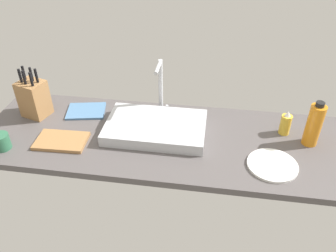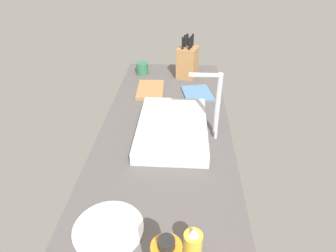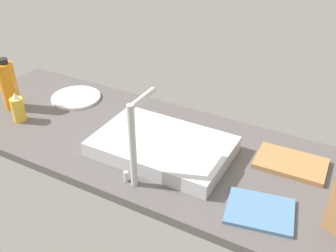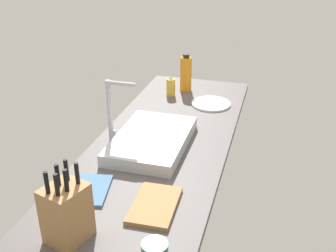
% 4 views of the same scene
% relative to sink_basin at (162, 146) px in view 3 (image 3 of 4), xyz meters
% --- Properties ---
extents(countertop_slab, '(1.90, 0.64, 0.04)m').
position_rel_sink_basin_xyz_m(countertop_slab, '(0.05, -0.04, -0.05)').
color(countertop_slab, '#514C4C').
rests_on(countertop_slab, ground).
extents(sink_basin, '(0.51, 0.33, 0.06)m').
position_rel_sink_basin_xyz_m(sink_basin, '(0.00, 0.00, 0.00)').
color(sink_basin, '#B7BABF').
rests_on(sink_basin, countertop_slab).
extents(faucet, '(0.06, 0.15, 0.31)m').
position_rel_sink_basin_xyz_m(faucet, '(-0.01, 0.19, 0.15)').
color(faucet, '#B7BABF').
rests_on(faucet, countertop_slab).
extents(cutting_board, '(0.26, 0.17, 0.02)m').
position_rel_sink_basin_xyz_m(cutting_board, '(-0.45, -0.16, -0.02)').
color(cutting_board, '#9E7042').
rests_on(cutting_board, countertop_slab).
extents(soap_bottle, '(0.05, 0.05, 0.13)m').
position_rel_sink_basin_xyz_m(soap_bottle, '(0.66, 0.09, 0.03)').
color(soap_bottle, gold).
rests_on(soap_bottle, countertop_slab).
extents(water_bottle, '(0.07, 0.07, 0.24)m').
position_rel_sink_basin_xyz_m(water_bottle, '(0.77, 0.02, 0.08)').
color(water_bottle, orange).
rests_on(water_bottle, countertop_slab).
extents(dinner_plate, '(0.23, 0.23, 0.01)m').
position_rel_sink_basin_xyz_m(dinner_plate, '(0.57, -0.18, -0.02)').
color(dinner_plate, white).
rests_on(dinner_plate, countertop_slab).
extents(dish_towel, '(0.24, 0.20, 0.01)m').
position_rel_sink_basin_xyz_m(dish_towel, '(-0.42, 0.13, -0.02)').
color(dish_towel, teal).
rests_on(dish_towel, countertop_slab).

